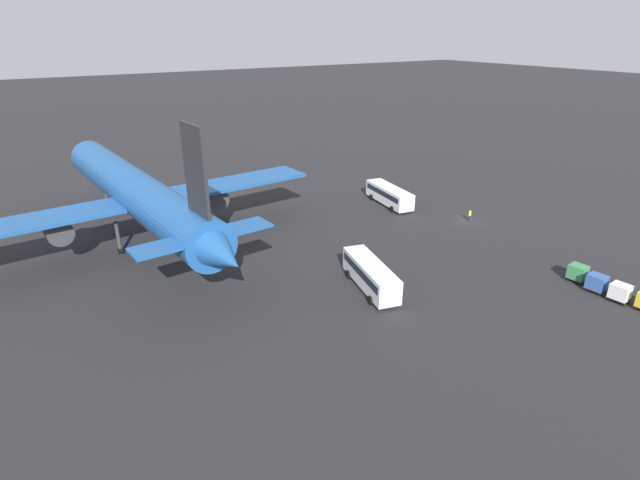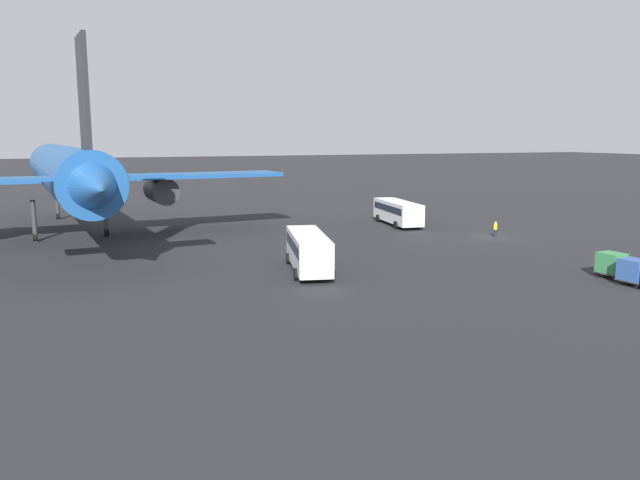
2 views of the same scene
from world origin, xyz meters
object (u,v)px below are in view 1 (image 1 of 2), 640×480
(airplane, at_px, (137,193))
(shuttle_bus_far, at_px, (371,274))
(cargo_cart_blue, at_px, (597,282))
(cargo_cart_green, at_px, (578,272))
(shuttle_bus_near, at_px, (389,194))
(worker_person, at_px, (470,216))
(cargo_cart_white, at_px, (620,292))

(airplane, xyz_separation_m, shuttle_bus_far, (-27.45, -18.59, -5.39))
(cargo_cart_blue, height_order, cargo_cart_green, same)
(shuttle_bus_near, distance_m, cargo_cart_blue, 36.12)
(worker_person, height_order, cargo_cart_green, cargo_cart_green)
(shuttle_bus_near, height_order, cargo_cart_white, shuttle_bus_near)
(airplane, relative_size, shuttle_bus_near, 5.08)
(worker_person, relative_size, cargo_cart_white, 0.80)
(shuttle_bus_far, height_order, cargo_cart_blue, shuttle_bus_far)
(shuttle_bus_near, distance_m, cargo_cart_green, 33.49)
(cargo_cart_white, distance_m, cargo_cart_blue, 2.64)
(cargo_cart_blue, bearing_deg, shuttle_bus_far, 56.05)
(airplane, relative_size, cargo_cart_white, 26.47)
(airplane, xyz_separation_m, shuttle_bus_near, (-5.66, -39.44, -5.46))
(cargo_cart_white, bearing_deg, cargo_cart_green, -5.90)
(worker_person, bearing_deg, shuttle_bus_near, 23.90)
(cargo_cart_white, relative_size, cargo_cart_green, 1.00)
(shuttle_bus_near, xyz_separation_m, cargo_cart_blue, (-36.11, -0.42, -0.66))
(shuttle_bus_near, relative_size, cargo_cart_blue, 5.21)
(worker_person, bearing_deg, cargo_cart_white, 168.70)
(shuttle_bus_far, xyz_separation_m, cargo_cart_white, (-16.96, -21.28, -0.74))
(shuttle_bus_near, bearing_deg, worker_person, -147.57)
(airplane, relative_size, worker_person, 32.98)
(shuttle_bus_near, bearing_deg, cargo_cart_blue, -170.81)
(cargo_cart_blue, xyz_separation_m, cargo_cart_green, (2.64, -0.56, 0.00))
(cargo_cart_blue, bearing_deg, cargo_cart_green, -11.88)
(airplane, height_order, cargo_cart_white, airplane)
(cargo_cart_white, height_order, cargo_cart_blue, same)
(airplane, xyz_separation_m, cargo_cart_green, (-39.13, -40.41, -6.12))
(airplane, distance_m, worker_person, 49.09)
(shuttle_bus_far, distance_m, cargo_cart_blue, 25.65)
(cargo_cart_blue, bearing_deg, airplane, 43.66)
(airplane, bearing_deg, cargo_cart_green, -138.66)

